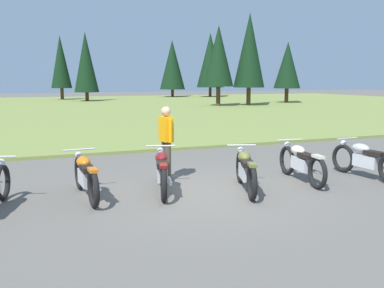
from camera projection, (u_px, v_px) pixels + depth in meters
The scene contains 9 objects.
ground_plane at pixel (203, 192), 8.60m from camera, with size 140.00×140.00×0.00m, color #605B54.
grass_moorland at pixel (71, 108), 33.38m from camera, with size 80.00×44.00×0.10m, color olive.
forest_treeline at pixel (73, 57), 39.94m from camera, with size 44.34×27.25×8.85m.
motorcycle_orange at pixel (86, 176), 8.08m from camera, with size 0.62×2.10×0.88m.
motorcycle_maroon at pixel (162, 171), 8.51m from camera, with size 0.77×2.06×0.88m.
motorcycle_olive at pixel (246, 170), 8.60m from camera, with size 0.88×2.02×0.88m.
motorcycle_cream at pixel (301, 162), 9.43m from camera, with size 0.62×2.09×0.88m.
motorcycle_silver at pixel (366, 160), 9.73m from camera, with size 0.62×2.10×0.88m.
rider_checking_bike at pixel (166, 138), 9.55m from camera, with size 0.26×0.55×1.67m.
Camera 1 is at (-3.25, -7.70, 2.26)m, focal length 39.39 mm.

